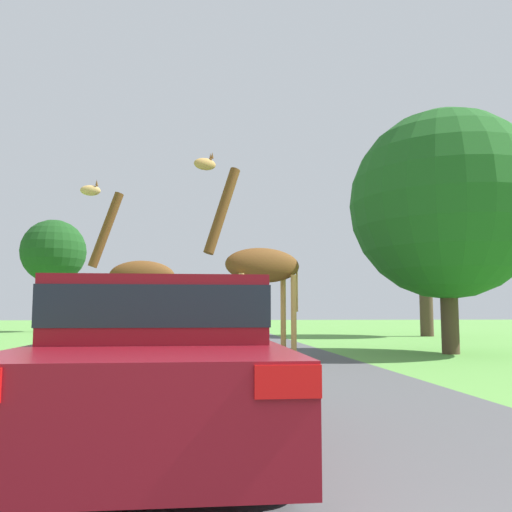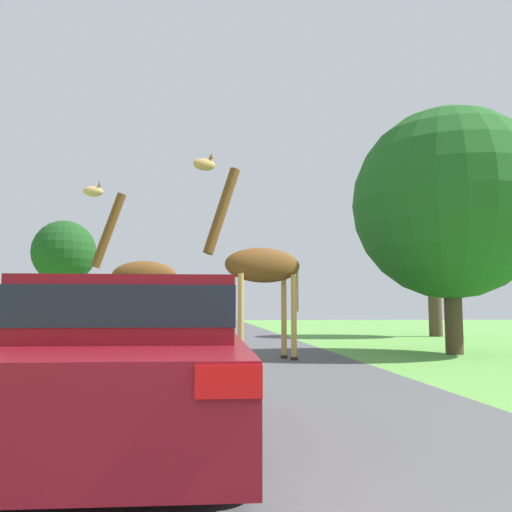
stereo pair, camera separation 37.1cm
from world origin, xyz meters
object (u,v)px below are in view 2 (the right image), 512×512
Objects in this scene: car_queue_right at (175,320)px; giraffe_companion at (140,278)px; car_lead_maroon at (138,357)px; tree_right_cluster at (449,204)px; tree_left_edge at (432,208)px; giraffe_near_road at (258,264)px; car_queue_left at (165,322)px; tree_far_right at (64,253)px.

giraffe_companion is at bearing -90.22° from car_queue_right.
car_lead_maroon is 0.66× the size of tree_right_cluster.
car_queue_right is 0.44× the size of tree_left_edge.
tree_left_edge is (11.53, 20.86, 5.61)m from car_lead_maroon.
giraffe_near_road is 16.28m from tree_left_edge.
car_lead_maroon is 24.49m from tree_left_edge.
tree_left_edge is at bearing 15.20° from car_queue_left.
tree_far_right is at bearing 130.34° from tree_right_cluster.
car_queue_right is at bearing 165.36° from tree_left_edge.
giraffe_near_road is 0.57× the size of tree_left_edge.
giraffe_near_road is 3.84m from giraffe_companion.
giraffe_companion is 1.04× the size of car_lead_maroon.
tree_far_right is at bearing 158.19° from tree_left_edge.
giraffe_near_road is 9.58m from car_queue_left.
giraffe_near_road is at bearing 78.08° from car_lead_maroon.
car_lead_maroon is at bearing -85.64° from car_queue_left.
tree_left_edge is 1.27× the size of tree_right_cluster.
car_lead_maroon is (-1.78, -8.45, -1.62)m from giraffe_near_road.
tree_left_edge reaches higher than car_lead_maroon.
giraffe_companion is at bearing 97.70° from car_lead_maroon.
car_queue_right is 14.47m from tree_left_edge.
car_queue_left is at bearing -57.80° from tree_far_right.
car_queue_left is at bearing 0.58° from giraffe_near_road.
giraffe_companion is at bearing -141.47° from tree_left_edge.
car_queue_right is 6.86m from car_queue_left.
giraffe_companion is (-3.21, 2.10, -0.23)m from giraffe_near_road.
tree_right_cluster reaches higher than car_queue_left.
tree_far_right is (-7.27, 11.55, 4.06)m from car_queue_left.
car_queue_right is 0.58× the size of tree_far_right.
car_lead_maroon is 30.44m from tree_far_right.
giraffe_companion is 0.54× the size of tree_left_edge.
tree_left_edge reaches higher than tree_right_cluster.
tree_far_right reaches higher than giraffe_near_road.
car_queue_right is (0.05, 13.69, -1.40)m from giraffe_companion.
giraffe_near_road is at bearing -130.70° from giraffe_companion.
giraffe_near_road is at bearing -78.69° from car_queue_right.
tree_right_cluster reaches higher than car_lead_maroon.
tree_left_edge is at bearing 69.77° from tree_right_cluster.
giraffe_near_road is at bearing -63.11° from tree_far_right.
car_queue_left is at bearing 94.36° from car_lead_maroon.
car_queue_left is 0.46× the size of tree_left_edge.
giraffe_near_road reaches higher than car_lead_maroon.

